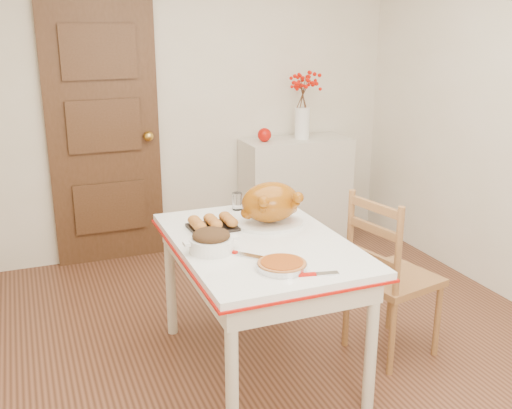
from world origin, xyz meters
name	(u,v)px	position (x,y,z in m)	size (l,w,h in m)	color
floor	(292,362)	(0.00, 0.00, 0.00)	(3.50, 4.00, 0.00)	#432415
wall_back	(190,101)	(0.00, 2.00, 1.25)	(3.50, 0.00, 2.50)	silver
door_back	(104,134)	(-0.70, 1.97, 1.03)	(0.85, 0.06, 2.06)	#3E2514
sideboard	(295,191)	(0.86, 1.78, 0.46)	(0.91, 0.41, 0.91)	beige
kitchen_table	(259,305)	(-0.19, 0.03, 0.38)	(0.88, 1.28, 0.77)	white
chair_oak	(394,274)	(0.60, -0.09, 0.49)	(0.43, 0.43, 0.97)	#935F2F
berry_vase	(303,106)	(0.91, 1.78, 1.19)	(0.28, 0.28, 0.55)	white
apple	(264,135)	(0.57, 1.78, 0.97)	(0.11, 0.11, 0.11)	#B80E06
turkey_platter	(271,204)	(-0.05, 0.22, 0.89)	(0.39, 0.31, 0.25)	#A24D02
pumpkin_pie	(282,264)	(-0.24, -0.37, 0.79)	(0.24, 0.24, 0.05)	#963D0E
stuffing_dish	(211,241)	(-0.47, -0.03, 0.82)	(0.28, 0.22, 0.11)	#462A16
rolls_tray	(213,223)	(-0.36, 0.28, 0.80)	(0.26, 0.20, 0.07)	#B7671F
pie_server	(317,274)	(-0.12, -0.49, 0.77)	(0.20, 0.06, 0.01)	silver
carving_knife	(244,254)	(-0.34, -0.15, 0.77)	(0.27, 0.07, 0.01)	silver
drinking_glass	(237,201)	(-0.12, 0.56, 0.82)	(0.06, 0.06, 0.11)	white
shaker_pair	(279,201)	(0.13, 0.50, 0.81)	(0.09, 0.03, 0.09)	white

